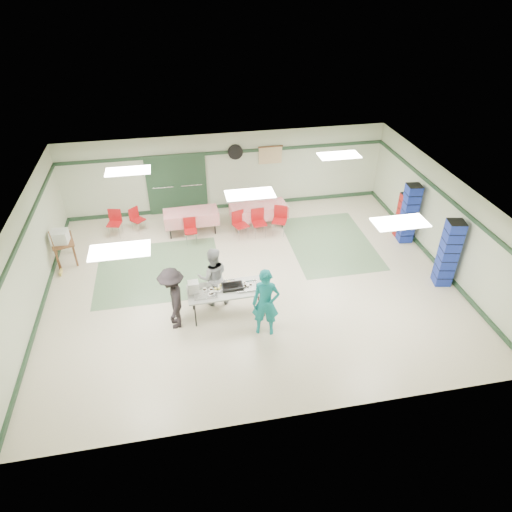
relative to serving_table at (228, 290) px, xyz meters
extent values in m
plane|color=beige|center=(0.79, 1.20, -0.72)|extent=(11.00, 11.00, 0.00)
plane|color=silver|center=(0.79, 1.20, 1.98)|extent=(11.00, 11.00, 0.00)
plane|color=#B3BCA1|center=(0.79, 5.70, 0.63)|extent=(11.00, 0.00, 11.00)
plane|color=#B3BCA1|center=(0.79, -3.30, 0.63)|extent=(11.00, 0.00, 11.00)
plane|color=#B3BCA1|center=(-4.71, 1.20, 0.63)|extent=(0.00, 9.00, 9.00)
plane|color=#B3BCA1|center=(6.29, 1.20, 0.63)|extent=(0.00, 9.00, 9.00)
cube|color=#203B26|center=(0.79, 5.67, 1.33)|extent=(11.00, 0.06, 0.10)
cube|color=#203B26|center=(0.79, 5.67, -0.66)|extent=(11.00, 0.06, 0.12)
cube|color=#203B26|center=(-4.68, 1.20, 1.33)|extent=(0.06, 9.00, 0.10)
cube|color=#203B26|center=(-4.68, 1.20, -0.66)|extent=(0.06, 9.00, 0.12)
cube|color=#203B26|center=(6.26, 1.20, 1.33)|extent=(0.06, 9.00, 0.10)
cube|color=#203B26|center=(6.26, 1.20, -0.66)|extent=(0.06, 9.00, 0.12)
cube|color=slate|center=(-1.71, 2.20, -0.72)|extent=(3.50, 3.00, 0.01)
cube|color=slate|center=(3.59, 2.70, -0.72)|extent=(2.50, 3.50, 0.01)
cube|color=#959896|center=(-1.41, 5.64, 0.33)|extent=(0.90, 0.06, 2.10)
cube|color=#959896|center=(-0.46, 5.64, 0.33)|extent=(0.90, 0.06, 2.10)
cube|color=#203B26|center=(-0.94, 5.62, 0.33)|extent=(2.00, 0.03, 2.15)
cylinder|color=black|center=(1.09, 5.64, 1.33)|extent=(0.50, 0.10, 0.50)
cube|color=#D8B787|center=(2.29, 5.64, 1.13)|extent=(0.80, 0.02, 0.60)
cube|color=#A0A09C|center=(0.00, 0.00, 0.02)|extent=(2.00, 0.86, 0.04)
cylinder|color=black|center=(-0.84, -0.34, -0.36)|extent=(0.04, 0.04, 0.72)
cylinder|color=black|center=(0.86, -0.30, -0.36)|extent=(0.04, 0.04, 0.72)
cylinder|color=black|center=(-0.86, 0.30, -0.36)|extent=(0.04, 0.04, 0.72)
cylinder|color=black|center=(0.84, 0.34, -0.36)|extent=(0.04, 0.04, 0.72)
cube|color=silver|center=(0.48, -0.01, 0.05)|extent=(0.56, 0.43, 0.02)
cube|color=silver|center=(-0.07, 0.10, 0.05)|extent=(0.60, 0.47, 0.02)
cube|color=silver|center=(-0.56, -0.09, 0.05)|extent=(0.57, 0.44, 0.02)
cube|color=black|center=(0.12, 0.03, 0.08)|extent=(0.53, 0.34, 0.08)
cube|color=white|center=(-0.82, 0.05, 0.19)|extent=(0.26, 0.24, 0.29)
imported|color=#127A81|center=(0.78, -0.83, 0.16)|extent=(0.73, 0.58, 1.76)
imported|color=gray|center=(-0.30, 0.50, 0.09)|extent=(0.79, 0.62, 1.62)
imported|color=black|center=(-1.33, -0.20, 0.11)|extent=(0.64, 1.08, 1.65)
cube|color=red|center=(1.59, 4.18, 0.02)|extent=(1.86, 0.90, 0.05)
cube|color=red|center=(1.59, 4.18, -0.17)|extent=(1.86, 0.92, 0.40)
cylinder|color=black|center=(0.86, 3.83, -0.36)|extent=(0.04, 0.04, 0.72)
cylinder|color=black|center=(2.37, 3.92, -0.36)|extent=(0.04, 0.04, 0.72)
cylinder|color=black|center=(0.82, 4.43, -0.36)|extent=(0.04, 0.04, 0.72)
cylinder|color=black|center=(2.33, 4.52, -0.36)|extent=(0.04, 0.04, 0.72)
cube|color=red|center=(-0.61, 4.18, 0.02)|extent=(1.73, 0.79, 0.05)
cube|color=red|center=(-0.61, 4.18, -0.17)|extent=(1.73, 0.81, 0.40)
cylinder|color=black|center=(-1.31, 3.87, -0.36)|extent=(0.04, 0.04, 0.72)
cylinder|color=black|center=(0.11, 3.91, -0.36)|extent=(0.04, 0.04, 0.72)
cylinder|color=black|center=(-1.33, 4.44, -0.36)|extent=(0.04, 0.04, 0.72)
cylinder|color=black|center=(0.10, 4.48, -0.36)|extent=(0.04, 0.04, 0.72)
cube|color=#AE160D|center=(1.48, 3.53, -0.26)|extent=(0.45, 0.45, 0.04)
cube|color=#AE160D|center=(1.47, 3.71, -0.02)|extent=(0.42, 0.07, 0.42)
cylinder|color=silver|center=(1.33, 3.34, -0.50)|extent=(0.02, 0.02, 0.44)
cylinder|color=silver|center=(1.66, 3.37, -0.50)|extent=(0.02, 0.02, 0.44)
cylinder|color=silver|center=(1.30, 3.68, -0.50)|extent=(0.02, 0.02, 0.44)
cylinder|color=silver|center=(1.64, 3.71, -0.50)|extent=(0.02, 0.02, 0.44)
cube|color=#AE160D|center=(0.89, 3.53, -0.26)|extent=(0.53, 0.53, 0.04)
cube|color=#AE160D|center=(0.83, 3.70, -0.04)|extent=(0.40, 0.18, 0.41)
cylinder|color=silver|center=(0.80, 3.31, -0.50)|extent=(0.02, 0.02, 0.43)
cylinder|color=silver|center=(1.11, 3.43, -0.50)|extent=(0.02, 0.02, 0.43)
cylinder|color=silver|center=(0.68, 3.62, -0.50)|extent=(0.02, 0.02, 0.43)
cylinder|color=silver|center=(0.99, 3.74, -0.50)|extent=(0.02, 0.02, 0.43)
cube|color=#AE160D|center=(2.15, 3.53, -0.24)|extent=(0.57, 0.57, 0.04)
cube|color=#AE160D|center=(2.22, 3.70, 0.00)|extent=(0.41, 0.21, 0.43)
cylinder|color=silver|center=(1.92, 3.44, -0.49)|extent=(0.02, 0.02, 0.45)
cylinder|color=silver|center=(2.24, 3.30, -0.49)|extent=(0.02, 0.02, 0.45)
cylinder|color=silver|center=(2.06, 3.75, -0.49)|extent=(0.02, 0.02, 0.45)
cylinder|color=silver|center=(2.37, 3.62, -0.49)|extent=(0.02, 0.02, 0.45)
cube|color=#AE160D|center=(-0.68, 3.53, -0.30)|extent=(0.39, 0.39, 0.04)
cube|color=#AE160D|center=(-0.68, 3.70, -0.09)|extent=(0.38, 0.05, 0.38)
cylinder|color=silver|center=(-0.83, 3.37, -0.52)|extent=(0.02, 0.02, 0.40)
cylinder|color=silver|center=(-0.53, 3.38, -0.52)|extent=(0.02, 0.02, 0.40)
cylinder|color=silver|center=(-0.83, 3.67, -0.52)|extent=(0.02, 0.02, 0.40)
cylinder|color=silver|center=(-0.53, 3.68, -0.52)|extent=(0.02, 0.02, 0.40)
cube|color=#AE160D|center=(-2.30, 4.58, -0.31)|extent=(0.52, 0.52, 0.04)
cube|color=#AE160D|center=(-2.42, 4.70, -0.11)|extent=(0.30, 0.28, 0.37)
cylinder|color=silver|center=(-2.31, 4.37, -0.52)|extent=(0.02, 0.02, 0.39)
cylinder|color=silver|center=(-2.09, 4.57, -0.52)|extent=(0.02, 0.02, 0.39)
cylinder|color=silver|center=(-2.51, 4.58, -0.52)|extent=(0.02, 0.02, 0.39)
cylinder|color=silver|center=(-2.30, 4.78, -0.52)|extent=(0.02, 0.02, 0.39)
cube|color=#AE160D|center=(-3.02, 4.38, -0.27)|extent=(0.49, 0.49, 0.04)
cube|color=#AE160D|center=(-2.98, 4.56, -0.05)|extent=(0.41, 0.13, 0.41)
cylinder|color=silver|center=(-3.22, 4.25, -0.50)|extent=(0.02, 0.02, 0.43)
cylinder|color=silver|center=(-2.90, 4.18, -0.50)|extent=(0.02, 0.02, 0.43)
cylinder|color=silver|center=(-3.15, 4.57, -0.50)|extent=(0.02, 0.02, 0.43)
cylinder|color=silver|center=(-2.83, 4.50, -0.50)|extent=(0.02, 0.02, 0.43)
cube|color=#1B2BA4|center=(5.94, 2.42, 0.23)|extent=(0.46, 0.46, 1.90)
cube|color=#A11017|center=(5.94, 2.64, 0.03)|extent=(0.39, 0.39, 1.50)
cube|color=#1B2BA4|center=(5.94, 0.15, 0.25)|extent=(0.50, 0.50, 1.94)
cube|color=brown|center=(-4.36, 3.18, 0.00)|extent=(0.81, 1.04, 0.05)
cube|color=brown|center=(-4.50, 2.75, -0.37)|extent=(0.05, 0.05, 0.70)
cube|color=brown|center=(-4.04, 2.88, -0.37)|extent=(0.05, 0.05, 0.70)
cube|color=brown|center=(-4.69, 3.49, -0.37)|extent=(0.05, 0.05, 0.70)
cube|color=brown|center=(-4.23, 3.61, -0.37)|extent=(0.05, 0.05, 0.70)
cube|color=beige|center=(-4.36, 3.05, 0.21)|extent=(0.48, 0.42, 0.36)
cylinder|color=brown|center=(-4.44, 2.60, 0.01)|extent=(0.05, 0.23, 1.40)
camera|label=1|loc=(-0.97, -8.77, 6.95)|focal=32.00mm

